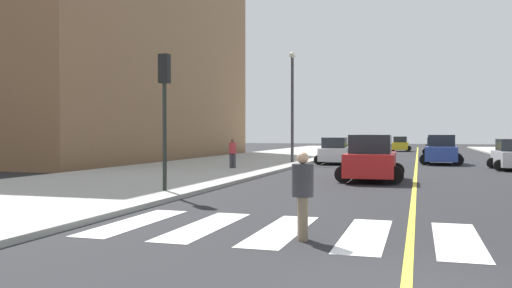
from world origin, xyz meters
The scene contains 14 objects.
sidewalk_kerb_west centered at (-12.20, 20.00, 0.07)m, with size 10.00×120.00×0.15m, color #9E9B93.
crosswalk_paint centered at (0.00, 4.00, 0.01)m, with size 13.50×4.00×0.01m.
lane_divider_paint centered at (0.00, 40.00, 0.01)m, with size 0.16×80.00×0.01m, color yellow.
low_rise_brick_west centered at (-26.25, 33.02, 8.58)m, with size 16.00×32.00×17.16m, color brown.
car_red_nearest centered at (-1.90, 17.13, 0.97)m, with size 2.94×4.67×2.07m.
car_black_second centered at (1.74, 50.19, 0.82)m, with size 2.54×3.98×1.75m.
car_yellow_third centered at (-1.98, 59.57, 0.84)m, with size 2.55×4.04×1.80m.
car_green_fourth centered at (-4.96, 47.86, 0.95)m, with size 2.92×4.60×2.03m.
car_blue_fifth centered at (1.67, 32.06, 0.96)m, with size 2.99×4.66×2.04m.
car_white_seventh centered at (-5.50, 30.27, 0.87)m, with size 2.68×4.21×1.86m.
traffic_light_far_corner centered at (-8.27, 9.49, 3.47)m, with size 0.36×0.41×4.72m.
pedestrian_crossing centered at (-2.05, 3.12, 0.96)m, with size 0.43×0.43×1.75m.
pedestrian_walking_west centered at (-10.10, 21.70, 1.08)m, with size 0.42×0.42×1.68m.
street_lamp centered at (-8.28, 29.02, 4.65)m, with size 0.44×0.44×7.66m.
Camera 1 is at (0.15, -7.27, 2.11)m, focal length 37.51 mm.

